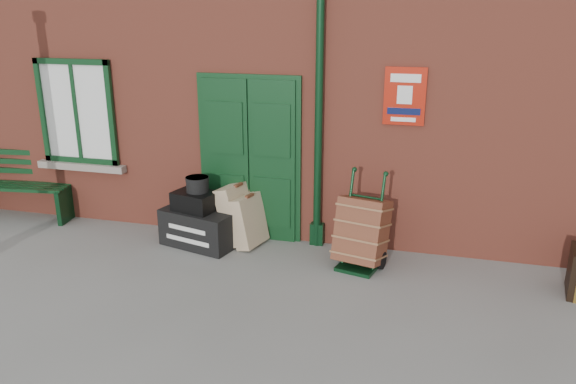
% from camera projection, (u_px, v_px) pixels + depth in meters
% --- Properties ---
extents(ground, '(80.00, 80.00, 0.00)m').
position_uv_depth(ground, '(236.00, 286.00, 6.50)').
color(ground, gray).
rests_on(ground, ground).
extents(station_building, '(10.30, 4.30, 4.36)m').
position_uv_depth(station_building, '(306.00, 67.00, 9.03)').
color(station_building, '#AB4B37').
rests_on(station_building, ground).
extents(bench, '(1.75, 0.74, 1.05)m').
position_uv_depth(bench, '(17.00, 183.00, 8.54)').
color(bench, '#0E3417').
rests_on(bench, ground).
extents(houdini_trunk, '(1.10, 0.78, 0.50)m').
position_uv_depth(houdini_trunk, '(200.00, 227.00, 7.57)').
color(houdini_trunk, black).
rests_on(houdini_trunk, ground).
extents(strongbox, '(0.63, 0.52, 0.25)m').
position_uv_depth(strongbox, '(195.00, 201.00, 7.47)').
color(strongbox, black).
rests_on(strongbox, houdini_trunk).
extents(hatbox, '(0.36, 0.36, 0.20)m').
position_uv_depth(hatbox, '(197.00, 184.00, 7.42)').
color(hatbox, black).
rests_on(hatbox, strongbox).
extents(suitcase_back, '(0.53, 0.65, 0.82)m').
position_uv_depth(suitcase_back, '(238.00, 213.00, 7.62)').
color(suitcase_back, tan).
rests_on(suitcase_back, ground).
extents(suitcase_front, '(0.46, 0.58, 0.71)m').
position_uv_depth(suitcase_front, '(249.00, 221.00, 7.53)').
color(suitcase_front, tan).
rests_on(suitcase_front, ground).
extents(porter_trolley, '(0.69, 0.73, 1.18)m').
position_uv_depth(porter_trolley, '(362.00, 232.00, 6.89)').
color(porter_trolley, black).
rests_on(porter_trolley, ground).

